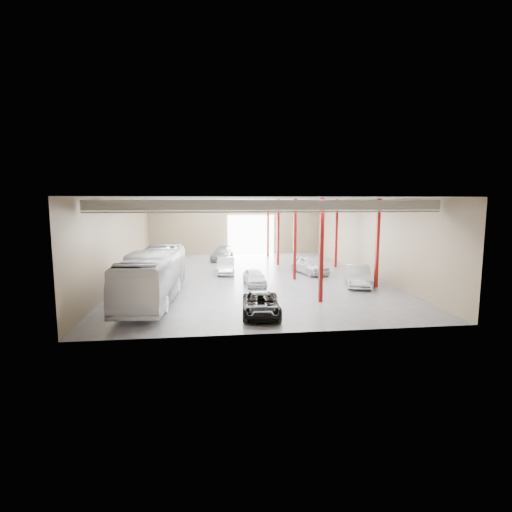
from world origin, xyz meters
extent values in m
cube|color=#4D4D52|center=(0.00, 0.00, 0.00)|extent=(22.00, 32.00, 0.01)
cube|color=#B3B3AE|center=(0.00, 0.00, 7.00)|extent=(22.00, 32.00, 0.12)
cube|color=#79614B|center=(0.00, 16.00, 3.50)|extent=(22.00, 0.12, 7.00)
cube|color=#79614B|center=(0.00, -16.00, 3.50)|extent=(22.00, 0.12, 7.00)
cube|color=#79614B|center=(-11.00, 0.00, 3.50)|extent=(0.12, 32.00, 7.00)
cube|color=#79614B|center=(11.00, 0.00, 3.50)|extent=(0.12, 32.00, 7.00)
cube|color=white|center=(2.00, 15.85, 2.50)|extent=(6.00, 0.20, 5.00)
cube|color=maroon|center=(3.80, -10.00, 3.50)|extent=(0.25, 0.25, 7.00)
cube|color=maroon|center=(3.80, -2.00, 3.50)|extent=(0.25, 0.25, 7.00)
cube|color=maroon|center=(3.80, 6.00, 3.50)|extent=(0.25, 0.25, 7.00)
cube|color=maroon|center=(3.80, 13.00, 3.50)|extent=(0.25, 0.25, 7.00)
cube|color=maroon|center=(9.50, -6.00, 3.50)|extent=(0.25, 0.25, 7.00)
cube|color=maroon|center=(9.50, 4.00, 3.50)|extent=(0.25, 0.25, 7.00)
cube|color=#A9A9A5|center=(0.00, -12.00, 6.55)|extent=(21.60, 0.15, 0.60)
cube|color=#A9A9A5|center=(0.00, -12.00, 6.15)|extent=(21.60, 0.10, 0.10)
cube|color=#A9A9A5|center=(0.00, -6.00, 6.55)|extent=(21.60, 0.15, 0.60)
cube|color=#A9A9A5|center=(0.00, -6.00, 6.15)|extent=(21.60, 0.10, 0.10)
cube|color=#A9A9A5|center=(0.00, 0.00, 6.55)|extent=(21.60, 0.15, 0.60)
cube|color=#A9A9A5|center=(0.00, 0.00, 6.15)|extent=(21.60, 0.10, 0.10)
cube|color=#A9A9A5|center=(0.00, 6.00, 6.55)|extent=(21.60, 0.15, 0.60)
cube|color=#A9A9A5|center=(0.00, 6.00, 6.15)|extent=(21.60, 0.10, 0.10)
cube|color=#A9A9A5|center=(0.00, 12.00, 6.55)|extent=(21.60, 0.15, 0.60)
cube|color=#A9A9A5|center=(0.00, 12.00, 6.15)|extent=(21.60, 0.10, 0.10)
imported|color=silver|center=(-7.44, -8.00, 1.73)|extent=(3.71, 12.56, 3.45)
imported|color=black|center=(-0.63, -12.73, 0.66)|extent=(2.64, 4.96, 1.33)
imported|color=white|center=(0.04, -3.96, 0.66)|extent=(1.77, 3.98, 1.33)
imported|color=silver|center=(-2.00, 1.66, 0.76)|extent=(1.87, 4.67, 1.51)
imported|color=slate|center=(-2.00, 10.39, 0.73)|extent=(3.12, 5.38, 1.46)
imported|color=silver|center=(8.30, -5.22, 0.84)|extent=(3.11, 5.38, 1.68)
imported|color=silver|center=(5.81, 0.63, 0.84)|extent=(3.25, 5.29, 1.68)
camera|label=1|loc=(-3.83, -35.61, 6.75)|focal=28.00mm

